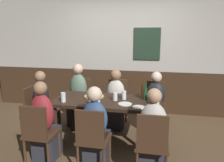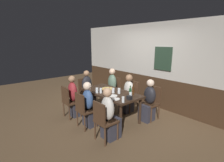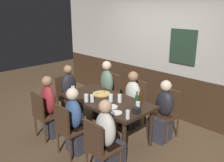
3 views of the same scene
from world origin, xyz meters
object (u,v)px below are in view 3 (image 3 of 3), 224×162
(beer_bottle_green, at_px, (137,101))
(plate_white_small, at_px, (116,113))
(person_mid_near, at_px, (76,125))
(beer_glass_tall, at_px, (86,98))
(plate_white_large, at_px, (111,107))
(pint_glass_stout, at_px, (128,115))
(chair_right_far, at_px, (168,111))
(beer_bottle_brown, at_px, (141,98))
(chair_head_west, at_px, (66,94))
(chair_right_near, at_px, (99,146))
(person_left_far, at_px, (105,92))
(person_left_near, at_px, (52,111))
(tumbler_short, at_px, (73,91))
(chair_mid_near, at_px, (68,127))
(chair_left_near, at_px, (44,113))
(dining_table, at_px, (106,104))
(pizza, at_px, (101,94))
(tumbler_water, at_px, (92,99))
(pint_glass_amber, at_px, (120,99))
(person_right_far, at_px, (162,115))
(person_mid_far, at_px, (131,103))
(chair_mid_far, at_px, (136,100))
(condiment_caddy, at_px, (136,110))
(highball_clear, at_px, (111,98))
(chair_left_far, at_px, (111,91))
(beer_glass_half, at_px, (138,106))
(person_head_west, at_px, (71,97))

(beer_bottle_green, height_order, plate_white_small, beer_bottle_green)
(person_mid_near, bearing_deg, beer_glass_tall, 115.23)
(plate_white_large, bearing_deg, pint_glass_stout, -14.83)
(chair_right_far, relative_size, beer_bottle_brown, 3.26)
(chair_head_west, relative_size, plate_white_large, 4.23)
(chair_right_near, bearing_deg, person_left_far, 134.92)
(person_left_near, distance_m, tumbler_short, 0.54)
(chair_mid_near, distance_m, plate_white_small, 0.80)
(chair_left_near, relative_size, pint_glass_stout, 6.75)
(dining_table, relative_size, pizza, 5.11)
(pint_glass_stout, bearing_deg, person_left_far, 147.59)
(person_left_far, height_order, tumbler_water, person_left_far)
(pint_glass_amber, bearing_deg, pizza, 175.64)
(person_right_far, height_order, tumbler_short, person_right_far)
(person_mid_far, bearing_deg, tumbler_water, -95.04)
(person_mid_far, distance_m, pint_glass_stout, 1.29)
(beer_glass_tall, bearing_deg, person_mid_near, -64.77)
(chair_mid_far, height_order, condiment_caddy, chair_mid_far)
(person_mid_near, xyz_separation_m, tumbler_short, (-0.64, 0.42, 0.33))
(chair_right_far, distance_m, highball_clear, 1.09)
(chair_left_far, xyz_separation_m, person_left_near, (0.00, -1.50, -0.01))
(chair_head_west, relative_size, person_right_far, 0.80)
(tumbler_water, xyz_separation_m, beer_bottle_green, (0.67, 0.39, 0.04))
(chair_mid_far, xyz_separation_m, pizza, (-0.25, -0.72, 0.26))
(chair_mid_near, xyz_separation_m, pint_glass_stout, (0.78, 0.53, 0.30))
(beer_glass_half, relative_size, plate_white_small, 0.76)
(chair_mid_near, xyz_separation_m, person_right_far, (0.75, 1.50, -0.03))
(beer_glass_tall, relative_size, condiment_caddy, 1.19)
(tumbler_water, distance_m, beer_bottle_green, 0.78)
(chair_left_far, distance_m, pizza, 0.91)
(tumbler_water, bearing_deg, plate_white_large, 11.07)
(tumbler_water, bearing_deg, person_right_far, 48.03)
(beer_bottle_brown, bearing_deg, plate_white_large, -116.69)
(chair_left_near, height_order, person_head_west, person_head_west)
(chair_mid_far, bearing_deg, beer_glass_tall, -98.20)
(chair_right_near, relative_size, chair_head_west, 1.00)
(chair_left_near, height_order, pint_glass_amber, same)
(chair_left_near, distance_m, condiment_caddy, 1.70)
(person_head_west, xyz_separation_m, beer_bottle_brown, (1.65, 0.28, 0.36))
(tumbler_water, bearing_deg, condiment_caddy, 13.31)
(person_left_far, bearing_deg, person_head_west, -117.97)
(chair_left_far, height_order, chair_mid_near, same)
(person_left_near, xyz_separation_m, beer_glass_tall, (0.58, 0.35, 0.31))
(beer_glass_tall, relative_size, pint_glass_amber, 0.94)
(dining_table, relative_size, plate_white_small, 9.41)
(dining_table, height_order, plate_white_small, plate_white_small)
(chair_left_near, bearing_deg, person_mid_far, 63.46)
(chair_head_west, xyz_separation_m, person_mid_far, (1.27, 0.67, -0.02))
(dining_table, distance_m, pint_glass_amber, 0.30)
(plate_white_large, bearing_deg, chair_left_far, 136.47)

